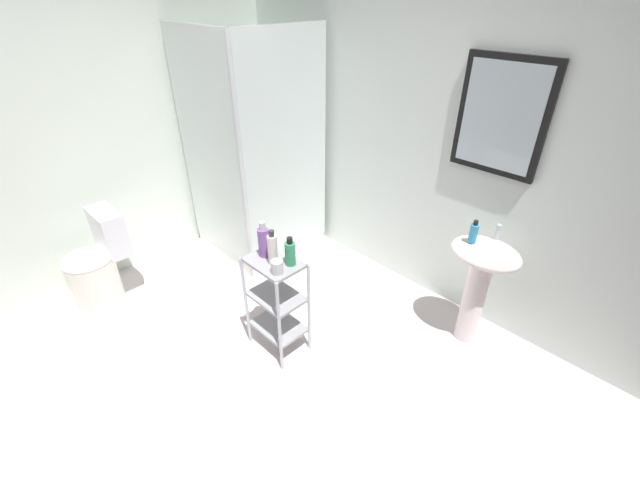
# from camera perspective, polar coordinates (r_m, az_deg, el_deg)

# --- Properties ---
(ground_plane) EXTENTS (4.20, 4.20, 0.02)m
(ground_plane) POSITION_cam_1_polar(r_m,az_deg,el_deg) (2.89, -12.65, -19.72)
(ground_plane) COLOR silver
(wall_back) EXTENTS (4.20, 0.14, 2.50)m
(wall_back) POSITION_cam_1_polar(r_m,az_deg,el_deg) (3.26, 13.20, 13.90)
(wall_back) COLOR white
(wall_back) RESTS_ON ground_plane
(wall_left) EXTENTS (0.10, 4.20, 2.50)m
(wall_left) POSITION_cam_1_polar(r_m,az_deg,el_deg) (3.72, -31.49, 12.25)
(wall_left) COLOR white
(wall_left) RESTS_ON ground_plane
(shower_stall) EXTENTS (0.92, 0.92, 2.00)m
(shower_stall) POSITION_cam_1_polar(r_m,az_deg,el_deg) (3.89, -8.83, 4.73)
(shower_stall) COLOR white
(shower_stall) RESTS_ON ground_plane
(pedestal_sink) EXTENTS (0.46, 0.37, 0.81)m
(pedestal_sink) POSITION_cam_1_polar(r_m,az_deg,el_deg) (2.95, 21.50, -4.39)
(pedestal_sink) COLOR white
(pedestal_sink) RESTS_ON ground_plane
(sink_faucet) EXTENTS (0.03, 0.03, 0.10)m
(sink_faucet) POSITION_cam_1_polar(r_m,az_deg,el_deg) (2.91, 23.62, 1.12)
(sink_faucet) COLOR silver
(sink_faucet) RESTS_ON pedestal_sink
(toilet) EXTENTS (0.37, 0.49, 0.76)m
(toilet) POSITION_cam_1_polar(r_m,az_deg,el_deg) (3.72, -28.64, -3.33)
(toilet) COLOR white
(toilet) RESTS_ON ground_plane
(storage_cart) EXTENTS (0.38, 0.28, 0.74)m
(storage_cart) POSITION_cam_1_polar(r_m,az_deg,el_deg) (2.79, -6.09, -8.08)
(storage_cart) COLOR silver
(storage_cart) RESTS_ON ground_plane
(hand_soap_bottle) EXTENTS (0.05, 0.05, 0.16)m
(hand_soap_bottle) POSITION_cam_1_polar(r_m,az_deg,el_deg) (2.79, 20.69, 0.97)
(hand_soap_bottle) COLOR #389ED1
(hand_soap_bottle) RESTS_ON pedestal_sink
(lotion_bottle_white) EXTENTS (0.06, 0.06, 0.24)m
(lotion_bottle_white) POSITION_cam_1_polar(r_m,az_deg,el_deg) (2.53, -6.66, -1.26)
(lotion_bottle_white) COLOR white
(lotion_bottle_white) RESTS_ON storage_cart
(body_wash_bottle_green) EXTENTS (0.07, 0.07, 0.19)m
(body_wash_bottle_green) POSITION_cam_1_polar(r_m,az_deg,el_deg) (2.52, -4.19, -1.81)
(body_wash_bottle_green) COLOR #349962
(body_wash_bottle_green) RESTS_ON storage_cart
(conditioner_bottle_purple) EXTENTS (0.07, 0.07, 0.25)m
(conditioner_bottle_purple) POSITION_cam_1_polar(r_m,az_deg,el_deg) (2.61, -7.90, -0.18)
(conditioner_bottle_purple) COLOR #8253AD
(conditioner_bottle_purple) RESTS_ON storage_cart
(rinse_cup) EXTENTS (0.07, 0.07, 0.09)m
(rinse_cup) POSITION_cam_1_polar(r_m,az_deg,el_deg) (2.48, -6.02, -3.77)
(rinse_cup) COLOR silver
(rinse_cup) RESTS_ON storage_cart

